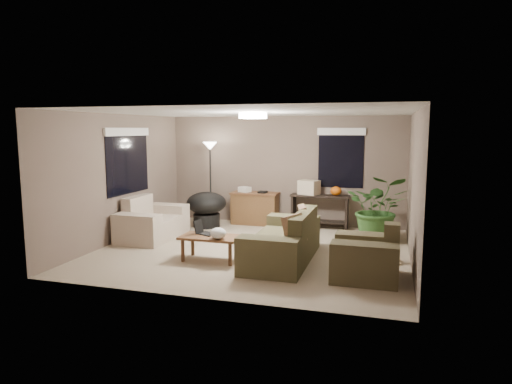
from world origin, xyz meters
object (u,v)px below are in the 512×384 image
(loveseat, at_px, (152,223))
(armchair, at_px, (366,258))
(cat_scratching_post, at_px, (392,250))
(desk, at_px, (255,208))
(coffee_table, at_px, (210,240))
(papasan_chair, at_px, (206,207))
(floor_lamp, at_px, (210,156))
(main_sofa, at_px, (285,243))
(console_table, at_px, (320,209))
(houseplant, at_px, (378,215))

(loveseat, height_order, armchair, same)
(loveseat, bearing_deg, armchair, -17.41)
(cat_scratching_post, bearing_deg, desk, 143.06)
(coffee_table, bearing_deg, papasan_chair, 113.98)
(armchair, bearing_deg, loveseat, 162.59)
(loveseat, bearing_deg, floor_lamp, 68.83)
(cat_scratching_post, bearing_deg, main_sofa, -166.94)
(papasan_chair, height_order, floor_lamp, floor_lamp)
(loveseat, relative_size, cat_scratching_post, 3.20)
(coffee_table, relative_size, cat_scratching_post, 2.00)
(console_table, distance_m, houseplant, 1.56)
(main_sofa, xyz_separation_m, papasan_chair, (-2.30, 2.12, 0.17))
(floor_lamp, bearing_deg, papasan_chair, -84.73)
(main_sofa, xyz_separation_m, floor_lamp, (-2.33, 2.45, 1.30))
(console_table, relative_size, houseplant, 0.99)
(coffee_table, relative_size, floor_lamp, 0.52)
(armchair, height_order, papasan_chair, armchair)
(armchair, height_order, coffee_table, armchair)
(desk, bearing_deg, houseplant, -16.89)
(armchair, distance_m, console_table, 3.49)
(console_table, bearing_deg, loveseat, -148.67)
(loveseat, relative_size, houseplant, 1.22)
(coffee_table, bearing_deg, houseplant, 39.51)
(loveseat, height_order, coffee_table, loveseat)
(armchair, xyz_separation_m, desk, (-2.70, 3.25, 0.08))
(papasan_chair, relative_size, houseplant, 0.88)
(console_table, bearing_deg, armchair, -70.00)
(armchair, bearing_deg, houseplant, 87.71)
(console_table, xyz_separation_m, houseplant, (1.29, -0.87, 0.08))
(cat_scratching_post, bearing_deg, papasan_chair, 156.95)
(console_table, xyz_separation_m, papasan_chair, (-2.48, -0.61, 0.03))
(loveseat, relative_size, console_table, 1.23)
(console_table, height_order, houseplant, houseplant)
(loveseat, distance_m, cat_scratching_post, 4.72)
(cat_scratching_post, bearing_deg, houseplant, 100.35)
(loveseat, bearing_deg, coffee_table, -33.33)
(loveseat, distance_m, console_table, 3.68)
(main_sofa, height_order, loveseat, same)
(console_table, bearing_deg, main_sofa, -93.76)
(loveseat, relative_size, desk, 1.45)
(houseplant, distance_m, cat_scratching_post, 1.51)
(houseplant, bearing_deg, loveseat, -166.76)
(loveseat, relative_size, papasan_chair, 1.38)
(floor_lamp, bearing_deg, houseplant, -8.94)
(papasan_chair, height_order, cat_scratching_post, papasan_chair)
(console_table, relative_size, floor_lamp, 0.68)
(loveseat, xyz_separation_m, papasan_chair, (0.67, 1.31, 0.17))
(armchair, relative_size, console_table, 0.77)
(coffee_table, xyz_separation_m, desk, (-0.13, 3.05, 0.02))
(desk, bearing_deg, coffee_table, -87.65)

